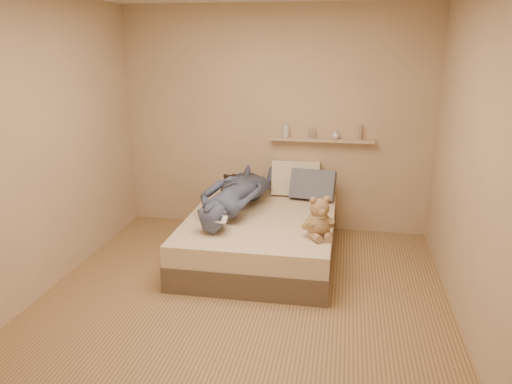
% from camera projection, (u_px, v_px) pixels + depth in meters
% --- Properties ---
extents(room, '(3.80, 3.80, 3.80)m').
position_uv_depth(room, '(242.00, 156.00, 4.03)').
color(room, '#A27E54').
rests_on(room, ground).
extents(bed, '(1.50, 1.90, 0.45)m').
position_uv_depth(bed, '(261.00, 237.00, 5.22)').
color(bed, brown).
rests_on(bed, floor).
extents(game_console, '(0.20, 0.10, 0.07)m').
position_uv_depth(game_console, '(217.00, 219.00, 4.59)').
color(game_console, '#B6B7BD').
rests_on(game_console, bed).
extents(teddy_bear, '(0.31, 0.33, 0.40)m').
position_uv_depth(teddy_bear, '(319.00, 220.00, 4.57)').
color(teddy_bear, '#9B8355').
rests_on(teddy_bear, bed).
extents(dark_plush, '(0.21, 0.21, 0.32)m').
position_uv_depth(dark_plush, '(230.00, 189.00, 5.64)').
color(dark_plush, black).
rests_on(dark_plush, bed).
extents(pillow_cream, '(0.56, 0.27, 0.43)m').
position_uv_depth(pillow_cream, '(296.00, 178.00, 5.83)').
color(pillow_cream, beige).
rests_on(pillow_cream, bed).
extents(pillow_grey, '(0.53, 0.33, 0.37)m').
position_uv_depth(pillow_grey, '(313.00, 185.00, 5.67)').
color(pillow_grey, slate).
rests_on(pillow_grey, bed).
extents(person, '(0.80, 1.71, 0.40)m').
position_uv_depth(person, '(236.00, 192.00, 5.30)').
color(person, '#45536C').
rests_on(person, bed).
extents(wall_shelf, '(1.20, 0.12, 0.03)m').
position_uv_depth(wall_shelf, '(322.00, 140.00, 5.72)').
color(wall_shelf, tan).
rests_on(wall_shelf, wall_back).
extents(shelf_bottles, '(0.91, 0.10, 0.18)m').
position_uv_depth(shelf_bottles, '(316.00, 132.00, 5.71)').
color(shelf_bottles, silver).
rests_on(shelf_bottles, wall_shelf).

